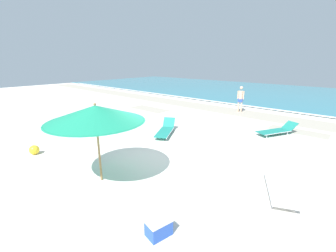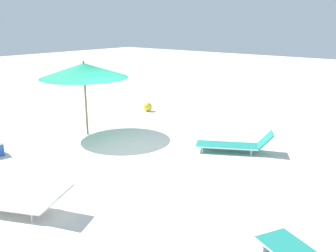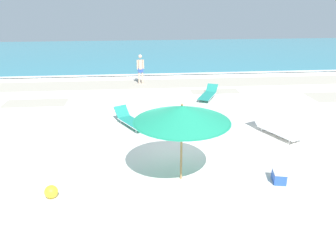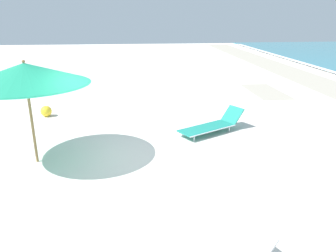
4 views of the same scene
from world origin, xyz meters
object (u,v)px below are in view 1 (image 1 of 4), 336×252
Objects in this scene: sun_lounger_near_water_left at (277,130)px; beachgoer_wading_adult at (241,98)px; sun_lounger_beside_umbrella at (165,130)px; sun_lounger_under_umbrella at (279,183)px; beach_umbrella at (96,114)px; beach_ball at (34,150)px; cooler_box at (159,227)px.

beachgoer_wading_adult reaches higher than sun_lounger_near_water_left.
sun_lounger_beside_umbrella is at bearing 74.22° from beachgoer_wading_adult.
sun_lounger_beside_umbrella is (-5.57, 1.50, 0.00)m from sun_lounger_under_umbrella.
beach_umbrella is 1.27× the size of sun_lounger_near_water_left.
sun_lounger_near_water_left is at bearing 124.30° from beachgoer_wading_adult.
beach_ball is (-6.06, -8.64, -0.03)m from sun_lounger_near_water_left.
beachgoer_wading_adult is (-0.96, 11.39, -1.02)m from beach_umbrella.
sun_lounger_under_umbrella is 1.25× the size of beachgoer_wading_adult.
sun_lounger_near_water_left is at bearing 72.61° from beach_umbrella.
cooler_box is at bearing -78.16° from sun_lounger_beside_umbrella.
sun_lounger_under_umbrella is 5.28m from sun_lounger_near_water_left.
sun_lounger_near_water_left reaches higher than cooler_box.
sun_lounger_under_umbrella is 1.06× the size of sun_lounger_beside_umbrella.
beachgoer_wading_adult is (-5.04, 8.44, 0.79)m from sun_lounger_under_umbrella.
cooler_box is at bearing -8.91° from beach_umbrella.
beach_umbrella is at bearing -169.21° from sun_lounger_under_umbrella.
beachgoer_wading_adult is 12.33m from beach_ball.
sun_lounger_near_water_left is 5.97× the size of beach_ball.
sun_lounger_beside_umbrella is 5.49m from beach_ball.
beach_umbrella is at bearing 83.49° from beachgoer_wading_adult.
sun_lounger_under_umbrella is at bearing 109.49° from beachgoer_wading_adult.
beach_umbrella is 8.58m from sun_lounger_near_water_left.
beachgoer_wading_adult reaches higher than beach_ball.
beach_ball is (-2.06, -5.09, -0.04)m from sun_lounger_beside_umbrella.
sun_lounger_beside_umbrella is 7.01m from beachgoer_wading_adult.
sun_lounger_beside_umbrella is 6.51m from cooler_box.
cooler_box reaches higher than beach_ball.
sun_lounger_beside_umbrella is (-1.50, 4.45, -1.81)m from beach_umbrella.
beach_ball is 0.64× the size of cooler_box.
sun_lounger_under_umbrella is 9.86m from beachgoer_wading_adult.
cooler_box is (4.29, -4.89, -0.03)m from sun_lounger_beside_umbrella.
sun_lounger_beside_umbrella is at bearing -112.08° from sun_lounger_near_water_left.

